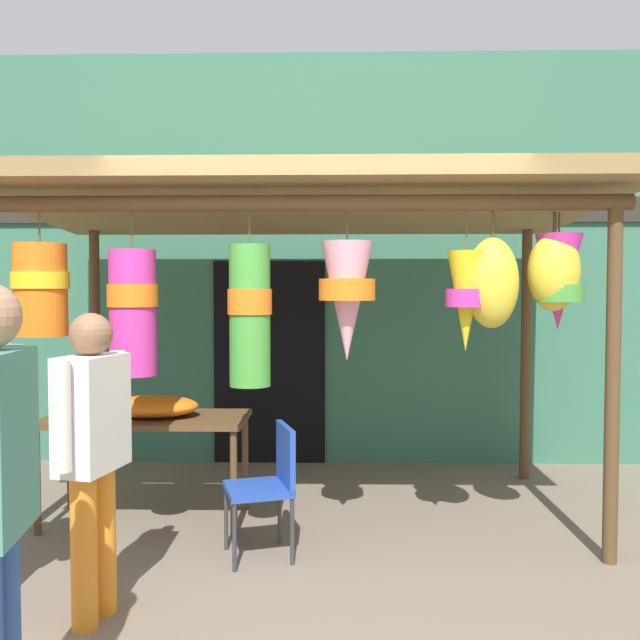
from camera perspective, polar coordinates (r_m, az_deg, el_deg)
name	(u,v)px	position (r m, az deg, el deg)	size (l,w,h in m)	color
ground_plane	(317,563)	(4.42, -0.26, -20.14)	(30.00, 30.00, 0.00)	#756656
shop_facade	(324,261)	(6.67, 0.35, 5.11)	(10.27, 0.29, 4.02)	#387056
market_stall_canopy	(308,232)	(4.86, -1.01, 7.56)	(4.42, 2.39, 2.50)	brown
display_table	(146,427)	(5.11, -14.68, -8.89)	(1.48, 0.68, 0.78)	brown
flower_heap_on_table	(155,406)	(5.04, -14.00, -7.20)	(0.66, 0.47, 0.15)	orange
folding_chair	(270,478)	(4.38, -4.33, -13.40)	(0.50, 0.50, 0.84)	#2347A8
customer_foreground	(92,441)	(3.64, -18.94, -9.80)	(0.29, 0.58, 1.59)	orange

